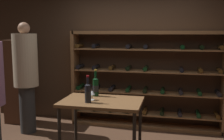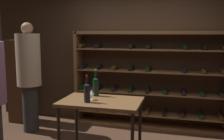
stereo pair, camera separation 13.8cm
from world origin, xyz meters
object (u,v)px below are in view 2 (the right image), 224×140
wine_rack (148,81)px  tasting_table (101,108)px  wine_bottle_red_label (96,86)px  wine_bottle_amber_reserve (87,92)px  display_cabinet (22,81)px  person_bystander_dark_jacket (29,72)px  wine_glass_stemmed_left (92,93)px

wine_rack → tasting_table: bearing=-105.8°
wine_bottle_red_label → tasting_table: bearing=-56.9°
wine_rack → wine_bottle_red_label: bearing=-113.9°
tasting_table → wine_bottle_amber_reserve: 0.30m
wine_rack → display_cabinet: (-2.44, -0.26, -0.07)m
wine_bottle_amber_reserve → wine_rack: bearing=71.0°
wine_rack → wine_bottle_amber_reserve: size_ratio=7.92×
wine_rack → person_bystander_dark_jacket: bearing=-160.4°
wine_rack → wine_bottle_red_label: wine_rack is taller
wine_rack → wine_bottle_amber_reserve: wine_rack is taller
tasting_table → display_cabinet: bearing=148.2°
tasting_table → person_bystander_dark_jacket: (-1.57, 0.80, 0.30)m
wine_bottle_red_label → wine_bottle_amber_reserve: size_ratio=1.08×
display_cabinet → wine_bottle_amber_reserve: 2.34m
wine_rack → tasting_table: size_ratio=2.63×
wine_bottle_red_label → wine_bottle_amber_reserve: 0.36m
wine_bottle_red_label → person_bystander_dark_jacket: bearing=157.8°
tasting_table → wine_glass_stemmed_left: 0.23m
person_bystander_dark_jacket → wine_bottle_amber_reserve: bearing=-21.7°
wine_bottle_red_label → wine_glass_stemmed_left: (0.02, -0.23, -0.04)m
display_cabinet → wine_glass_stemmed_left: display_cabinet is taller
display_cabinet → wine_rack: bearing=6.1°
person_bystander_dark_jacket → display_cabinet: bearing=146.9°
display_cabinet → wine_bottle_amber_reserve: (1.88, -1.39, 0.19)m
wine_rack → wine_glass_stemmed_left: wine_rack is taller
person_bystander_dark_jacket → display_cabinet: size_ratio=1.19×
display_cabinet → wine_bottle_amber_reserve: size_ratio=4.60×
tasting_table → display_cabinet: display_cabinet is taller
wine_rack → wine_glass_stemmed_left: (-0.55, -1.52, 0.08)m
tasting_table → wine_bottle_red_label: wine_bottle_red_label is taller
wine_rack → wine_bottle_amber_reserve: (-0.57, -1.65, 0.12)m
display_cabinet → wine_bottle_red_label: size_ratio=4.26×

